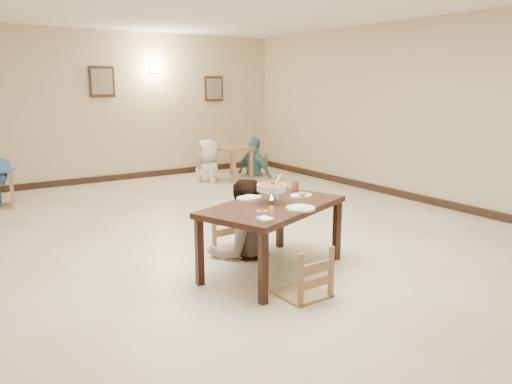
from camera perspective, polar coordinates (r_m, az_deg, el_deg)
floor at (r=6.17m, az=-3.75°, el=-6.22°), size 10.00×10.00×0.00m
wall_back at (r=10.52m, az=-17.62°, el=9.20°), size 10.00×0.00×10.00m
wall_right at (r=8.57m, az=20.32°, el=8.46°), size 0.00×10.00×10.00m
baseboard_back at (r=10.65m, az=-17.08°, el=1.44°), size 8.00×0.06×0.12m
baseboard_right at (r=8.74m, az=19.51°, el=-0.98°), size 0.06×10.00×0.12m
picture_b at (r=10.49m, az=-17.20°, el=11.96°), size 0.50×0.04×0.60m
picture_c at (r=11.45m, az=-4.83°, el=11.67°), size 0.45×0.04×0.55m
wall_sconce at (r=10.86m, az=-11.58°, el=13.82°), size 0.16×0.05×0.22m
main_table at (r=5.19m, az=1.96°, el=-2.23°), size 1.78×1.39×0.74m
chair_far at (r=5.81m, az=-2.10°, el=-2.21°), size 0.47×0.47×1.01m
chair_near at (r=4.67m, az=5.35°, el=-6.38°), size 0.44×0.44×0.93m
main_diner at (r=5.68m, az=-1.53°, el=1.47°), size 0.96×0.81×1.78m
curry_warmer at (r=5.18m, az=1.79°, el=0.49°), size 0.34×0.31×0.28m
rice_plate_far at (r=5.38m, az=-0.80°, el=-0.65°), size 0.29×0.29×0.07m
rice_plate_near at (r=4.96m, az=5.11°, el=-1.83°), size 0.29×0.29×0.07m
fried_plate at (r=5.52m, az=5.19°, el=-0.33°), size 0.26×0.26×0.06m
chili_dish at (r=4.84m, az=0.71°, el=-2.18°), size 0.11×0.11×0.02m
napkin_cutlery at (r=4.54m, az=1.04°, el=-3.11°), size 0.15×0.23×0.03m
drink_glass at (r=5.76m, az=4.54°, el=0.77°), size 0.08×0.08×0.16m
bg_table_right at (r=10.50m, az=-2.68°, el=4.44°), size 0.83×0.83×0.67m
bg_chair_rl at (r=10.29m, az=-5.50°, el=3.71°), size 0.41×0.41×0.88m
bg_chair_rr at (r=10.80m, az=-0.16°, el=4.26°), size 0.43×0.43×0.92m
bg_diner_c at (r=10.24m, az=-5.55°, el=6.01°), size 0.73×0.94×1.71m
bg_diner_d at (r=10.76m, az=-0.16°, el=6.30°), size 0.61×1.05×1.68m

